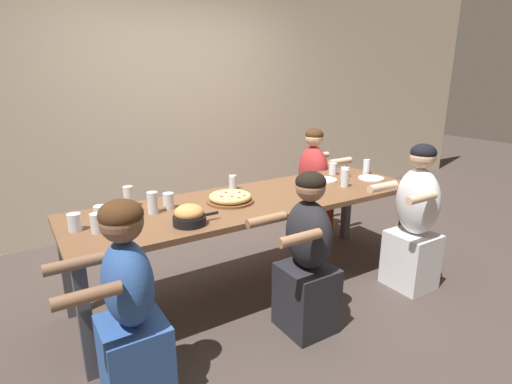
{
  "coord_description": "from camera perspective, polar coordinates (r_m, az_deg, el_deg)",
  "views": [
    {
      "loc": [
        -1.52,
        -2.43,
        1.64
      ],
      "look_at": [
        0.0,
        0.0,
        0.79
      ],
      "focal_mm": 28.0,
      "sensor_mm": 36.0,
      "label": 1
    }
  ],
  "objects": [
    {
      "name": "drinking_glass_a",
      "position": [
        3.38,
        12.57,
        1.8
      ],
      "size": [
        0.06,
        0.06,
        0.15
      ],
      "color": "silver",
      "rests_on": "dining_table"
    },
    {
      "name": "pizza_board_main",
      "position": [
        2.91,
        -3.71,
        -0.87
      ],
      "size": [
        0.34,
        0.34,
        0.06
      ],
      "color": "brown",
      "rests_on": "dining_table"
    },
    {
      "name": "drinking_glass_i",
      "position": [
        2.83,
        -12.38,
        -1.37
      ],
      "size": [
        0.08,
        0.08,
        0.11
      ],
      "color": "silver",
      "rests_on": "dining_table"
    },
    {
      "name": "drinking_glass_d",
      "position": [
        2.61,
        -24.48,
        -4.11
      ],
      "size": [
        0.08,
        0.08,
        0.11
      ],
      "color": "silver",
      "rests_on": "dining_table"
    },
    {
      "name": "drinking_glass_h",
      "position": [
        3.78,
        10.93,
        3.17
      ],
      "size": [
        0.07,
        0.07,
        0.11
      ],
      "color": "silver",
      "rests_on": "dining_table"
    },
    {
      "name": "restaurant_back_panel",
      "position": [
        4.48,
        -12.7,
        15.57
      ],
      "size": [
        10.0,
        0.06,
        3.2
      ],
      "primitive_type": "cube",
      "color": "beige",
      "rests_on": "ground"
    },
    {
      "name": "drinking_glass_c",
      "position": [
        2.53,
        -21.81,
        -4.29
      ],
      "size": [
        0.07,
        0.07,
        0.12
      ],
      "color": "silver",
      "rests_on": "dining_table"
    },
    {
      "name": "diner_near_right",
      "position": [
        3.33,
        21.71,
        -4.31
      ],
      "size": [
        0.51,
        0.4,
        1.15
      ],
      "rotation": [
        0.0,
        0.0,
        1.57
      ],
      "color": "silver",
      "rests_on": "ground"
    },
    {
      "name": "drinking_glass_g",
      "position": [
        2.63,
        -21.27,
        -3.29
      ],
      "size": [
        0.08,
        0.08,
        0.13
      ],
      "color": "silver",
      "rests_on": "dining_table"
    },
    {
      "name": "diner_near_left",
      "position": [
        2.16,
        -17.56,
        -16.09
      ],
      "size": [
        0.51,
        0.4,
        1.09
      ],
      "rotation": [
        0.0,
        0.0,
        1.57
      ],
      "color": "#2D5193",
      "rests_on": "ground"
    },
    {
      "name": "drinking_glass_e",
      "position": [
        2.75,
        -14.53,
        -1.7
      ],
      "size": [
        0.07,
        0.07,
        0.15
      ],
      "color": "silver",
      "rests_on": "dining_table"
    },
    {
      "name": "diner_far_right",
      "position": [
        4.18,
        8.07,
        0.6
      ],
      "size": [
        0.51,
        0.4,
        1.12
      ],
      "rotation": [
        0.0,
        0.0,
        -1.57
      ],
      "color": "#B22D2D",
      "rests_on": "ground"
    },
    {
      "name": "drinking_glass_b",
      "position": [
        2.93,
        -17.74,
        -0.82
      ],
      "size": [
        0.07,
        0.07,
        0.15
      ],
      "color": "silver",
      "rests_on": "dining_table"
    },
    {
      "name": "ground_plane",
      "position": [
        3.3,
        0.0,
        -13.31
      ],
      "size": [
        18.0,
        18.0,
        0.0
      ],
      "primitive_type": "plane",
      "color": "#423833",
      "rests_on": "ground"
    },
    {
      "name": "skillet_bowl",
      "position": [
        2.5,
        -9.49,
        -3.35
      ],
      "size": [
        0.3,
        0.21,
        0.13
      ],
      "color": "black",
      "rests_on": "dining_table"
    },
    {
      "name": "diner_near_center",
      "position": [
        2.61,
        7.31,
        -9.76
      ],
      "size": [
        0.51,
        0.4,
        1.08
      ],
      "rotation": [
        0.0,
        0.0,
        1.57
      ],
      "color": "#232328",
      "rests_on": "ground"
    },
    {
      "name": "drinking_glass_j",
      "position": [
        3.87,
        15.5,
        3.38
      ],
      "size": [
        0.06,
        0.06,
        0.14
      ],
      "color": "silver",
      "rests_on": "dining_table"
    },
    {
      "name": "empty_plate_b",
      "position": [
        3.71,
        16.12,
        1.91
      ],
      "size": [
        0.23,
        0.23,
        0.02
      ],
      "color": "white",
      "rests_on": "dining_table"
    },
    {
      "name": "dining_table",
      "position": [
        3.02,
        0.0,
        -2.16
      ],
      "size": [
        2.74,
        0.83,
        0.74
      ],
      "color": "brown",
      "rests_on": "ground"
    },
    {
      "name": "empty_plate_a",
      "position": [
        3.56,
        9.67,
        1.75
      ],
      "size": [
        0.23,
        0.23,
        0.02
      ],
      "color": "white",
      "rests_on": "dining_table"
    },
    {
      "name": "drinking_glass_f",
      "position": [
        3.23,
        -3.32,
        1.25
      ],
      "size": [
        0.06,
        0.06,
        0.12
      ],
      "color": "silver",
      "rests_on": "dining_table"
    },
    {
      "name": "cocktail_glass_blue",
      "position": [
        3.73,
        12.58,
        2.75
      ],
      "size": [
        0.08,
        0.08,
        0.11
      ],
      "color": "silver",
      "rests_on": "dining_table"
    }
  ]
}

